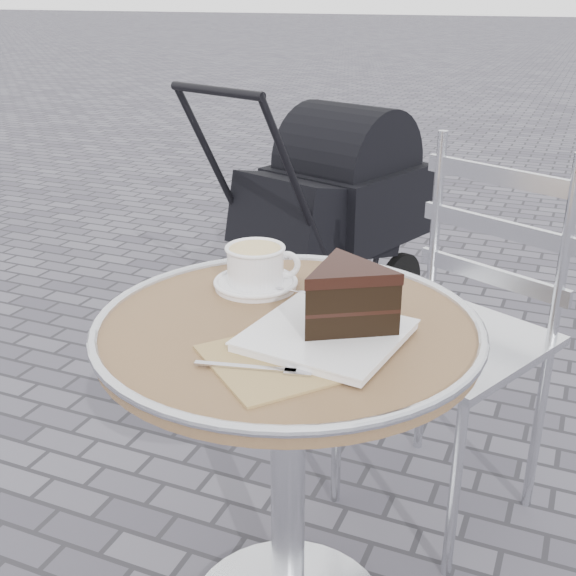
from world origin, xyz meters
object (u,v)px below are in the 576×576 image
at_px(cappuccino_set, 257,269).
at_px(baby_stroller, 329,215).
at_px(bistro_chair, 472,291).
at_px(cafe_table, 288,400).
at_px(cake_plate_set, 341,306).

height_order(cappuccino_set, baby_stroller, baby_stroller).
xyz_separation_m(cappuccino_set, bistro_chair, (0.37, 0.48, -0.17)).
xyz_separation_m(cafe_table, baby_stroller, (-0.47, 1.54, -0.11)).
bearing_deg(baby_stroller, cake_plate_set, -50.73).
distance_m(cafe_table, bistro_chair, 0.66).
height_order(cake_plate_set, bistro_chair, bistro_chair).
relative_size(cake_plate_set, baby_stroller, 0.37).
distance_m(cafe_table, cappuccino_set, 0.28).
height_order(cafe_table, cake_plate_set, cake_plate_set).
bearing_deg(cake_plate_set, cafe_table, 176.22).
height_order(cake_plate_set, baby_stroller, baby_stroller).
distance_m(cappuccino_set, baby_stroller, 1.48).
bearing_deg(cake_plate_set, bistro_chair, 84.96).
relative_size(cappuccino_set, baby_stroller, 0.19).
relative_size(cafe_table, cappuccino_set, 3.72).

